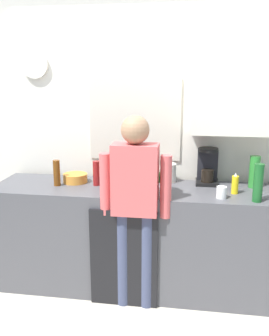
% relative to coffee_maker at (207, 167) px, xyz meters
% --- Properties ---
extents(ground_plane, '(8.00, 8.00, 0.00)m').
position_rel_coffee_maker_xyz_m(ground_plane, '(-0.58, -0.54, -1.09)').
color(ground_plane, beige).
extents(kitchen_counter, '(2.61, 0.64, 0.94)m').
position_rel_coffee_maker_xyz_m(kitchen_counter, '(-0.58, -0.24, -0.62)').
color(kitchen_counter, '#4C4C51').
rests_on(kitchen_counter, ground_plane).
extents(dishwasher_panel, '(0.56, 0.02, 0.85)m').
position_rel_coffee_maker_xyz_m(dishwasher_panel, '(-0.67, -0.57, -0.66)').
color(dishwasher_panel, black).
rests_on(dishwasher_panel, ground_plane).
extents(back_wall_assembly, '(4.21, 0.42, 2.60)m').
position_rel_coffee_maker_xyz_m(back_wall_assembly, '(-0.46, 0.16, 0.28)').
color(back_wall_assembly, silver).
rests_on(back_wall_assembly, ground_plane).
extents(coffee_maker, '(0.20, 0.20, 0.33)m').
position_rel_coffee_maker_xyz_m(coffee_maker, '(0.00, 0.00, 0.00)').
color(coffee_maker, black).
rests_on(coffee_maker, kitchen_counter).
extents(bottle_red_vinegar, '(0.06, 0.06, 0.22)m').
position_rel_coffee_maker_xyz_m(bottle_red_vinegar, '(-0.97, -0.21, -0.04)').
color(bottle_red_vinegar, maroon).
rests_on(bottle_red_vinegar, kitchen_counter).
extents(bottle_green_wine, '(0.07, 0.07, 0.30)m').
position_rel_coffee_maker_xyz_m(bottle_green_wine, '(0.37, -0.46, 0.00)').
color(bottle_green_wine, '#195923').
rests_on(bottle_green_wine, kitchen_counter).
extents(bottle_amber_beer, '(0.06, 0.06, 0.23)m').
position_rel_coffee_maker_xyz_m(bottle_amber_beer, '(-1.32, -0.28, -0.03)').
color(bottle_amber_beer, brown).
rests_on(bottle_amber_beer, kitchen_counter).
extents(bottle_clear_soda, '(0.09, 0.09, 0.28)m').
position_rel_coffee_maker_xyz_m(bottle_clear_soda, '(0.40, -0.07, -0.01)').
color(bottle_clear_soda, '#2D8C33').
rests_on(bottle_clear_soda, kitchen_counter).
extents(bottle_olive_oil, '(0.06, 0.06, 0.25)m').
position_rel_coffee_maker_xyz_m(bottle_olive_oil, '(-0.69, -0.09, -0.02)').
color(bottle_olive_oil, olive).
rests_on(bottle_olive_oil, kitchen_counter).
extents(cup_white_mug, '(0.08, 0.08, 0.09)m').
position_rel_coffee_maker_xyz_m(cup_white_mug, '(0.10, -0.41, -0.10)').
color(cup_white_mug, white).
rests_on(cup_white_mug, kitchen_counter).
extents(mixing_bowl, '(0.22, 0.22, 0.08)m').
position_rel_coffee_maker_xyz_m(mixing_bowl, '(-1.19, -0.15, -0.11)').
color(mixing_bowl, orange).
rests_on(mixing_bowl, kitchen_counter).
extents(potted_plant, '(0.15, 0.15, 0.23)m').
position_rel_coffee_maker_xyz_m(potted_plant, '(-0.45, -0.44, -0.01)').
color(potted_plant, '#9E5638').
rests_on(potted_plant, kitchen_counter).
extents(dish_soap, '(0.06, 0.06, 0.18)m').
position_rel_coffee_maker_xyz_m(dish_soap, '(0.22, -0.27, -0.07)').
color(dish_soap, yellow).
rests_on(dish_soap, kitchen_counter).
extents(storage_canister, '(0.14, 0.14, 0.17)m').
position_rel_coffee_maker_xyz_m(storage_canister, '(-0.35, -0.00, -0.06)').
color(storage_canister, silver).
rests_on(storage_canister, kitchen_counter).
extents(person_at_sink, '(0.57, 0.22, 1.60)m').
position_rel_coffee_maker_xyz_m(person_at_sink, '(-0.58, -0.54, -0.14)').
color(person_at_sink, '#3F4766').
rests_on(person_at_sink, ground_plane).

